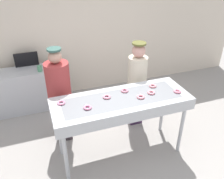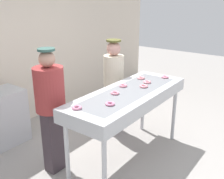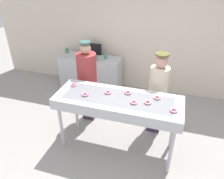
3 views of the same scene
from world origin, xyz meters
TOP-DOWN VIEW (x-y plane):
  - ground_plane at (0.00, 0.00)m, footprint 16.00×16.00m
  - back_wall at (0.00, 2.31)m, footprint 8.00×0.12m
  - fryer_conveyor at (0.00, 0.00)m, footprint 2.03×0.74m
  - strawberry_donut_0 at (-0.53, -0.08)m, footprint 0.16×0.16m
  - strawberry_donut_1 at (-0.20, 0.09)m, footprint 0.14×0.14m
  - strawberry_donut_2 at (0.59, 0.16)m, footprint 0.11×0.11m
  - strawberry_donut_3 at (-0.84, 0.16)m, footprint 0.16×0.16m
  - strawberry_donut_4 at (0.27, -0.07)m, footprint 0.14×0.14m
  - strawberry_donut_5 at (0.86, -0.12)m, footprint 0.15×0.15m
  - strawberry_donut_6 at (0.47, -0.02)m, footprint 0.14×0.14m
  - strawberry_donut_7 at (0.12, 0.17)m, footprint 0.15×0.15m
  - worker_baker at (0.56, 0.66)m, footprint 0.33×0.33m
  - worker_assistant at (-0.80, 0.66)m, footprint 0.38×0.38m
  - prep_counter at (-1.24, 1.86)m, footprint 1.55×0.52m
  - paper_cup_0 at (-0.84, 1.87)m, footprint 0.09×0.09m
  - paper_cup_1 at (-1.02, 1.71)m, footprint 0.09×0.09m
  - paper_cup_2 at (-1.92, 1.98)m, footprint 0.09×0.09m
  - menu_display at (-1.24, 2.07)m, footprint 0.46×0.04m

SIDE VIEW (x-z plane):
  - ground_plane at x=0.00m, z-range 0.00..0.00m
  - prep_counter at x=-1.24m, z-range 0.00..0.88m
  - worker_baker at x=0.56m, z-range 0.11..1.72m
  - paper_cup_0 at x=-0.84m, z-range 0.88..0.99m
  - paper_cup_1 at x=-1.02m, z-range 0.88..0.99m
  - paper_cup_2 at x=-1.92m, z-range 0.88..0.99m
  - fryer_conveyor at x=0.00m, z-range 0.43..1.48m
  - worker_assistant at x=-0.80m, z-range 0.14..1.82m
  - menu_display at x=-1.24m, z-range 0.88..1.16m
  - strawberry_donut_0 at x=-0.53m, z-range 1.05..1.08m
  - strawberry_donut_1 at x=-0.20m, z-range 1.05..1.08m
  - strawberry_donut_2 at x=0.59m, z-range 1.05..1.08m
  - strawberry_donut_3 at x=-0.84m, z-range 1.05..1.08m
  - strawberry_donut_4 at x=0.27m, z-range 1.05..1.08m
  - strawberry_donut_5 at x=0.86m, z-range 1.05..1.08m
  - strawberry_donut_6 at x=0.47m, z-range 1.05..1.08m
  - strawberry_donut_7 at x=0.12m, z-range 1.05..1.08m
  - back_wall at x=0.00m, z-range 0.00..3.04m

